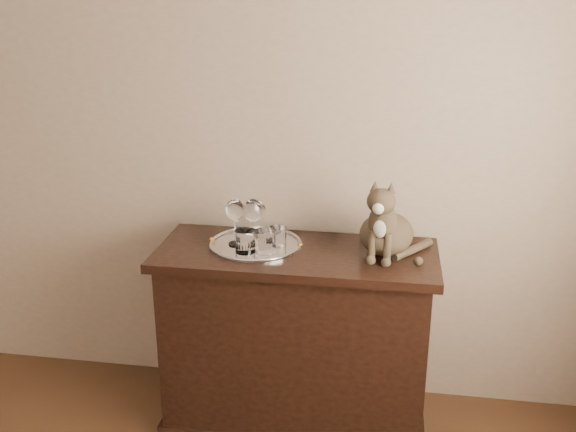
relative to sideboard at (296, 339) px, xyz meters
name	(u,v)px	position (x,y,z in m)	size (l,w,h in m)	color
wall_back	(178,117)	(-0.60, 0.31, 0.93)	(4.00, 0.10, 2.70)	tan
sideboard	(296,339)	(0.00, 0.00, 0.00)	(1.20, 0.50, 0.85)	black
tray	(256,245)	(-0.18, 0.02, 0.43)	(0.40, 0.40, 0.01)	silver
wine_glass_b	(258,220)	(-0.18, 0.09, 0.52)	(0.07, 0.07, 0.18)	white
wine_glass_c	(235,222)	(-0.27, 0.01, 0.54)	(0.08, 0.08, 0.21)	white
wine_glass_d	(253,223)	(-0.19, 0.01, 0.54)	(0.08, 0.08, 0.21)	white
tumbler_a	(266,241)	(-0.12, -0.06, 0.48)	(0.09, 0.09, 0.10)	white
tumbler_b	(245,241)	(-0.21, -0.06, 0.48)	(0.09, 0.09, 0.10)	silver
tumbler_c	(278,236)	(-0.08, 0.03, 0.48)	(0.07, 0.07, 0.08)	silver
cat	(387,214)	(0.38, 0.04, 0.60)	(0.34, 0.32, 0.34)	brown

